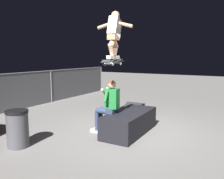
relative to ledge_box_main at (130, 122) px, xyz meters
name	(u,v)px	position (x,y,z in m)	size (l,w,h in m)	color
ground_plane	(129,132)	(0.02, 0.03, -0.28)	(40.00, 40.00, 0.00)	slate
ledge_box_main	(130,122)	(0.00, 0.00, 0.00)	(1.85, 0.80, 0.56)	black
person_sitting_on_ledge	(108,103)	(-0.32, 0.46, 0.51)	(0.59, 0.75, 1.39)	#2D3856
skateboard	(113,62)	(-0.48, 0.21, 1.57)	(1.04, 0.36, 0.15)	black
skater_airborne	(114,33)	(-0.43, 0.22, 2.25)	(0.63, 0.89, 1.12)	white
kicker_ramp	(132,110)	(2.18, 0.97, -0.22)	(0.95, 0.80, 0.34)	#28282D
trash_bin	(18,129)	(-2.09, 1.71, 0.14)	(0.49, 0.49, 0.83)	#47474C
fence_back	(11,91)	(0.02, 4.76, 0.46)	(12.05, 0.05, 1.39)	slate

